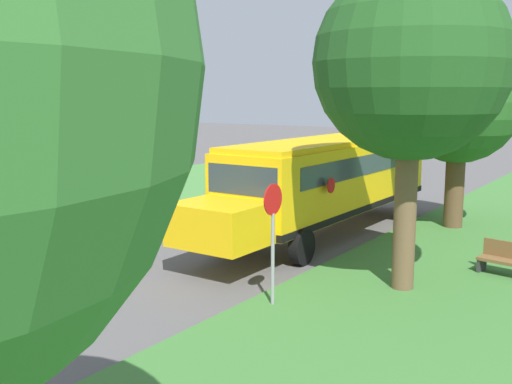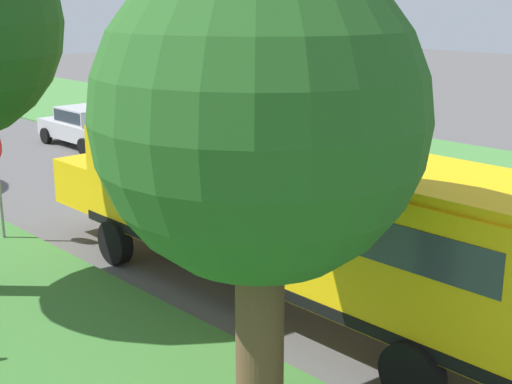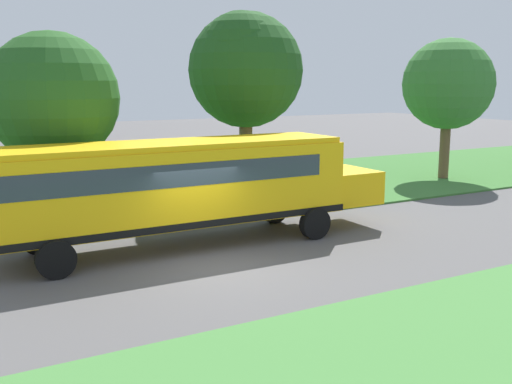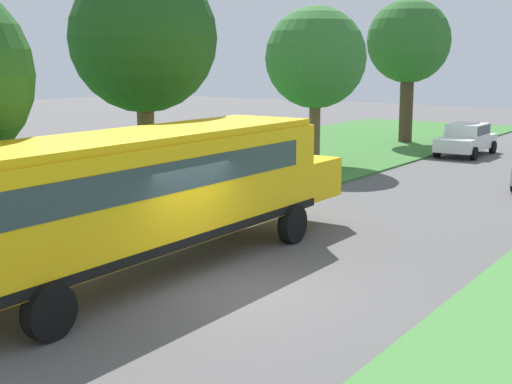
{
  "view_description": "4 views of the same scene",
  "coord_description": "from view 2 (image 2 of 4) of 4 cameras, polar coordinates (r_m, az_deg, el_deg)",
  "views": [
    {
      "loc": [
        -11.4,
        17.78,
        4.6
      ],
      "look_at": [
        -1.19,
        2.92,
        1.67
      ],
      "focal_mm": 42.0,
      "sensor_mm": 36.0,
      "label": 1
    },
    {
      "loc": [
        -11.43,
        -9.05,
        5.76
      ],
      "look_at": [
        -1.7,
        1.3,
        1.87
      ],
      "focal_mm": 50.0,
      "sensor_mm": 36.0,
      "label": 2
    },
    {
      "loc": [
        14.06,
        -6.56,
        4.87
      ],
      "look_at": [
        -0.08,
        1.39,
        1.88
      ],
      "focal_mm": 42.0,
      "sensor_mm": 36.0,
      "label": 3
    },
    {
      "loc": [
        8.42,
        -11.34,
        4.71
      ],
      "look_at": [
        -0.48,
        1.64,
        1.76
      ],
      "focal_mm": 50.0,
      "sensor_mm": 36.0,
      "label": 4
    }
  ],
  "objects": [
    {
      "name": "oak_tree_beside_bus",
      "position": [
        8.58,
        0.08,
        5.38
      ],
      "size": [
        4.14,
        4.14,
        6.44
      ],
      "color": "brown",
      "rests_on": "ground"
    },
    {
      "name": "car_silver_nearest",
      "position": [
        29.28,
        -13.56,
        5.28
      ],
      "size": [
        2.02,
        4.4,
        1.56
      ],
      "color": "#B7B7BC",
      "rests_on": "ground"
    },
    {
      "name": "ground_plane",
      "position": [
        15.67,
        7.85,
        -6.4
      ],
      "size": [
        120.0,
        120.0,
        0.0
      ],
      "primitive_type": "plane",
      "color": "#565454"
    },
    {
      "name": "school_bus",
      "position": [
        13.55,
        1.93,
        -1.15
      ],
      "size": [
        2.84,
        12.42,
        3.16
      ],
      "color": "yellow",
      "rests_on": "ground"
    }
  ]
}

